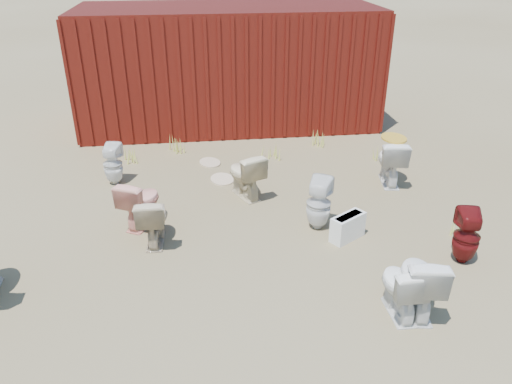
{
  "coord_description": "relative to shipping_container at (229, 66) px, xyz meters",
  "views": [
    {
      "loc": [
        -0.74,
        -5.31,
        3.57
      ],
      "look_at": [
        0.0,
        0.6,
        0.55
      ],
      "focal_mm": 35.0,
      "sensor_mm": 36.0,
      "label": 1
    }
  ],
  "objects": [
    {
      "name": "ground",
      "position": [
        0.0,
        -5.2,
        -1.2
      ],
      "size": [
        100.0,
        100.0,
        0.0
      ],
      "primitive_type": "plane",
      "color": "brown",
      "rests_on": "ground"
    },
    {
      "name": "shipping_container",
      "position": [
        0.0,
        0.0,
        0.0
      ],
      "size": [
        6.0,
        2.4,
        2.4
      ],
      "primitive_type": "cube",
      "color": "#53160D",
      "rests_on": "ground"
    },
    {
      "name": "toilet_front_pink",
      "position": [
        -1.57,
        -4.32,
        -0.85
      ],
      "size": [
        0.67,
        0.79,
        0.7
      ],
      "primitive_type": "imported",
      "rotation": [
        0.0,
        0.0,
        2.66
      ],
      "color": "#F7A08E",
      "rests_on": "ground"
    },
    {
      "name": "toilet_front_c",
      "position": [
        1.28,
        -6.55,
        -0.87
      ],
      "size": [
        0.37,
        0.65,
        0.66
      ],
      "primitive_type": "imported",
      "rotation": [
        0.0,
        0.0,
        3.14
      ],
      "color": "white",
      "rests_on": "ground"
    },
    {
      "name": "toilet_front_maroon",
      "position": [
        2.44,
        -5.72,
        -0.85
      ],
      "size": [
        0.38,
        0.39,
        0.7
      ],
      "primitive_type": "imported",
      "rotation": [
        0.0,
        0.0,
        2.91
      ],
      "color": "#611011",
      "rests_on": "ground"
    },
    {
      "name": "toilet_front_e",
      "position": [
        1.48,
        -6.52,
        -0.83
      ],
      "size": [
        0.54,
        0.8,
        0.75
      ],
      "primitive_type": "imported",
      "rotation": [
        0.0,
        0.0,
        2.96
      ],
      "color": "white",
      "rests_on": "ground"
    },
    {
      "name": "toilet_back_a",
      "position": [
        -2.12,
        -2.92,
        -0.86
      ],
      "size": [
        0.37,
        0.37,
        0.68
      ],
      "primitive_type": "imported",
      "rotation": [
        0.0,
        0.0,
        2.91
      ],
      "color": "white",
      "rests_on": "ground"
    },
    {
      "name": "toilet_back_beige_left",
      "position": [
        -0.05,
        -3.63,
        -0.84
      ],
      "size": [
        0.65,
        0.82,
        0.73
      ],
      "primitive_type": "imported",
      "rotation": [
        0.0,
        0.0,
        3.54
      ],
      "color": "beige",
      "rests_on": "ground"
    },
    {
      "name": "toilet_back_beige_right",
      "position": [
        -1.37,
        -4.8,
        -0.86
      ],
      "size": [
        0.41,
        0.68,
        0.68
      ],
      "primitive_type": "imported",
      "rotation": [
        0.0,
        0.0,
        3.1
      ],
      "color": "#C1AE8D",
      "rests_on": "ground"
    },
    {
      "name": "toilet_back_yellowlid",
      "position": [
        2.34,
        -3.45,
        -0.82
      ],
      "size": [
        0.55,
        0.81,
        0.77
      ],
      "primitive_type": "imported",
      "rotation": [
        0.0,
        0.0,
        2.97
      ],
      "color": "white",
      "rests_on": "ground"
    },
    {
      "name": "toilet_back_e",
      "position": [
        0.85,
        -4.7,
        -0.83
      ],
      "size": [
        0.46,
        0.46,
        0.74
      ],
      "primitive_type": "imported",
      "rotation": [
        0.0,
        0.0,
        2.64
      ],
      "color": "white",
      "rests_on": "ground"
    },
    {
      "name": "yellow_lid",
      "position": [
        2.34,
        -3.45,
        -0.42
      ],
      "size": [
        0.39,
        0.48,
        0.02
      ],
      "primitive_type": "ellipsoid",
      "color": "gold",
      "rests_on": "toilet_back_yellowlid"
    },
    {
      "name": "loose_tank",
      "position": [
        1.17,
        -5.04,
        -1.02
      ],
      "size": [
        0.53,
        0.44,
        0.35
      ],
      "primitive_type": "cube",
      "rotation": [
        0.0,
        0.0,
        0.57
      ],
      "color": "white",
      "rests_on": "ground"
    },
    {
      "name": "loose_lid_near",
      "position": [
        -0.37,
        -3.01,
        -1.19
      ],
      "size": [
        0.46,
        0.55,
        0.02
      ],
      "primitive_type": "ellipsoid",
      "rotation": [
        0.0,
        0.0,
        0.17
      ],
      "color": "beige",
      "rests_on": "ground"
    },
    {
      "name": "loose_lid_far",
      "position": [
        -0.54,
        -2.29,
        -1.19
      ],
      "size": [
        0.49,
        0.56,
        0.02
      ],
      "primitive_type": "ellipsoid",
      "rotation": [
        0.0,
        0.0,
        0.31
      ],
      "color": "#CCB694",
      "rests_on": "ground"
    },
    {
      "name": "weed_clump_a",
      "position": [
        -1.98,
        -2.0,
        -1.06
      ],
      "size": [
        0.36,
        0.36,
        0.27
      ],
      "primitive_type": "cone",
      "color": "#C5CB51",
      "rests_on": "ground"
    },
    {
      "name": "weed_clump_b",
      "position": [
        0.59,
        -2.23,
        -1.07
      ],
      "size": [
        0.32,
        0.32,
        0.26
      ],
      "primitive_type": "cone",
      "color": "#C5CB51",
      "rests_on": "ground"
    },
    {
      "name": "weed_clump_c",
      "position": [
        2.47,
        -2.56,
        -1.03
      ],
      "size": [
        0.36,
        0.36,
        0.34
      ],
      "primitive_type": "cone",
      "color": "#C5CB51",
      "rests_on": "ground"
    },
    {
      "name": "weed_clump_d",
      "position": [
        -1.12,
        -1.7,
        -1.05
      ],
      "size": [
        0.3,
        0.3,
        0.29
      ],
      "primitive_type": "cone",
      "color": "#C5CB51",
      "rests_on": "ground"
    },
    {
      "name": "weed_clump_e",
      "position": [
        1.53,
        -1.7,
        -1.05
      ],
      "size": [
        0.34,
        0.34,
        0.3
      ],
      "primitive_type": "cone",
      "color": "#C5CB51",
      "rests_on": "ground"
    },
    {
      "name": "weed_clump_f",
      "position": [
        2.64,
        -5.11,
        -1.08
      ],
      "size": [
        0.28,
        0.28,
        0.25
      ],
      "primitive_type": "cone",
      "color": "#C5CB51",
      "rests_on": "ground"
    }
  ]
}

